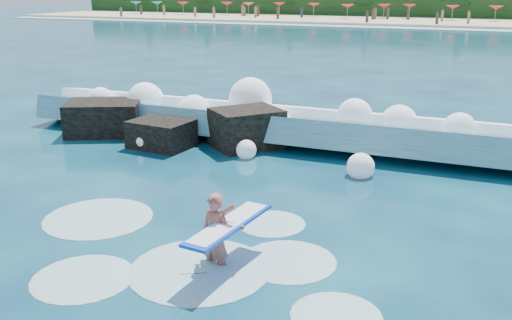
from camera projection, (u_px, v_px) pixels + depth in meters
The scene contains 11 objects.
ground at pixel (165, 224), 13.44m from camera, with size 200.00×200.00×0.00m, color #082241.
beach at pixel (451, 22), 82.04m from camera, with size 140.00×20.00×0.40m, color tan.
wet_band at pixel (444, 29), 72.40m from camera, with size 140.00×5.00×0.08m, color silver.
treeline at pixel (458, 4), 90.16m from camera, with size 140.00×4.00×5.00m, color black.
breaking_wave at pixel (261, 124), 20.68m from camera, with size 18.23×2.83×1.57m.
rock_cluster at pixel (164, 127), 20.52m from camera, with size 8.74×3.50×1.56m.
surfer_with_board at pixel (218, 235), 11.26m from camera, with size 1.07×2.98×1.83m.
wave_spray at pixel (254, 111), 20.64m from camera, with size 14.58×4.67×2.24m.
surf_foam at pixel (177, 252), 12.05m from camera, with size 8.58×5.69×0.14m.
beach_umbrellas at pixel (454, 7), 83.60m from camera, with size 110.15×5.87×0.50m.
beachgoers at pixel (464, 18), 77.38m from camera, with size 94.02×12.87×1.93m.
Camera 1 is at (6.81, -10.58, 5.41)m, focal length 40.00 mm.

